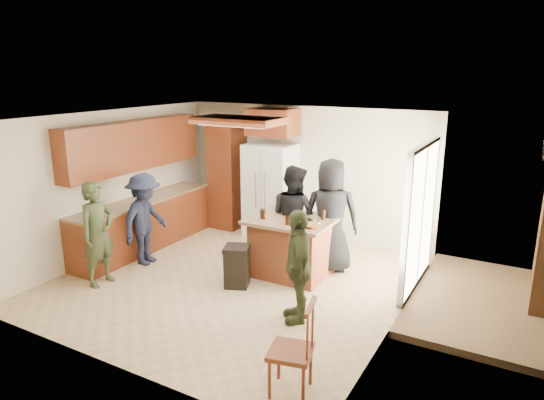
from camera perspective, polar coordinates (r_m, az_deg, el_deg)
The scene contains 12 objects.
person_front_left at distance 7.65m, azimuth -19.81°, elevation -3.77°, with size 0.58×0.42×1.59m, color #2F3820.
person_behind_left at distance 7.84m, azimuth 2.55°, elevation -1.99°, with size 0.82×0.51×1.70m, color black.
person_behind_right at distance 7.71m, azimuth 6.91°, elevation -1.87°, with size 0.90×0.58×1.83m, color black.
person_side_right at distance 6.20m, azimuth 3.06°, elevation -7.75°, with size 0.87×0.45×1.49m, color #373F25.
person_counter at distance 8.24m, azimuth -14.71°, elevation -2.21°, with size 0.99×0.46×1.54m, color #181C30.
left_cabinetry at distance 8.93m, azimuth -15.21°, elevation 0.34°, with size 0.64×3.00×2.30m.
back_wall_units at distance 9.65m, azimuth -3.99°, elevation 4.50°, with size 1.80×0.60×2.45m.
refrigerator at distance 9.29m, azimuth -0.16°, elevation 1.09°, with size 0.90×0.76×1.80m.
kitchen_island at distance 7.62m, azimuth 2.27°, elevation -5.46°, with size 1.28×1.03×0.93m.
island_items at distance 7.30m, azimuth 3.10°, elevation -2.27°, with size 1.02×0.74×0.15m.
trash_bin at distance 7.31m, azimuth -4.15°, elevation -7.73°, with size 0.47×0.47×0.63m.
spindle_chair at distance 5.02m, azimuth 2.46°, elevation -17.41°, with size 0.50×0.50×0.99m.
Camera 1 is at (3.87, -5.73, 3.16)m, focal length 32.00 mm.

